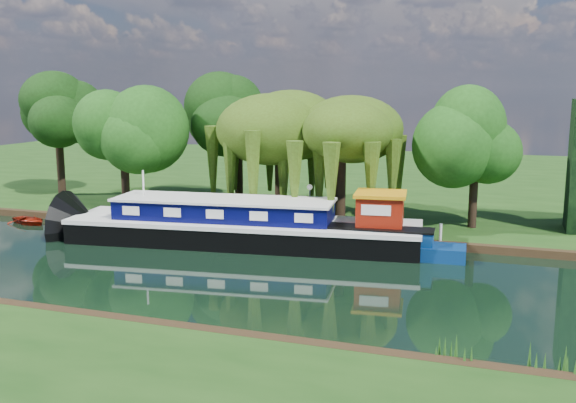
% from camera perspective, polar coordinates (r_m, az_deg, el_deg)
% --- Properties ---
extents(ground, '(120.00, 120.00, 0.00)m').
position_cam_1_polar(ground, '(32.25, -4.41, -6.39)').
color(ground, black).
extents(far_bank, '(120.00, 52.00, 0.45)m').
position_cam_1_polar(far_bank, '(64.20, 7.60, 2.07)').
color(far_bank, '#16380F').
rests_on(far_bank, ground).
extents(dutch_barge, '(21.20, 7.11, 4.39)m').
position_cam_1_polar(dutch_barge, '(37.90, -3.79, -2.17)').
color(dutch_barge, black).
rests_on(dutch_barge, ground).
extents(narrowboat, '(11.59, 2.53, 1.68)m').
position_cam_1_polar(narrowboat, '(35.93, 6.33, -3.70)').
color(narrowboat, navy).
rests_on(narrowboat, ground).
extents(red_dinghy, '(3.51, 2.96, 0.62)m').
position_cam_1_polar(red_dinghy, '(47.06, -21.98, -1.82)').
color(red_dinghy, maroon).
rests_on(red_dinghy, ground).
extents(willow_left, '(6.67, 6.67, 7.99)m').
position_cam_1_polar(willow_left, '(43.73, -0.72, 6.34)').
color(willow_left, black).
rests_on(willow_left, far_bank).
extents(willow_right, '(6.02, 6.02, 7.33)m').
position_cam_1_polar(willow_right, '(41.03, 4.73, 5.42)').
color(willow_right, black).
rests_on(willow_right, far_bank).
extents(tree_far_left, '(5.28, 5.28, 8.51)m').
position_cam_1_polar(tree_far_left, '(46.45, -14.46, 6.27)').
color(tree_far_left, black).
rests_on(tree_far_left, far_bank).
extents(tree_far_back, '(5.33, 5.33, 8.96)m').
position_cam_1_polar(tree_far_back, '(55.22, -19.79, 7.01)').
color(tree_far_back, black).
rests_on(tree_far_back, far_bank).
extents(tree_far_mid, '(5.48, 5.48, 8.97)m').
position_cam_1_polar(tree_far_mid, '(48.80, -4.46, 7.15)').
color(tree_far_mid, black).
rests_on(tree_far_mid, far_bank).
extents(tree_far_right, '(4.63, 4.63, 7.57)m').
position_cam_1_polar(tree_far_right, '(41.27, 16.36, 4.89)').
color(tree_far_right, black).
rests_on(tree_far_right, far_bank).
extents(lamppost, '(0.36, 0.36, 2.56)m').
position_cam_1_polar(lamppost, '(41.18, 1.94, 0.72)').
color(lamppost, silver).
rests_on(lamppost, far_bank).
extents(mooring_posts, '(19.16, 0.16, 1.00)m').
position_cam_1_polar(mooring_posts, '(39.79, -0.33, -1.76)').
color(mooring_posts, silver).
rests_on(mooring_posts, far_bank).
extents(reeds_near, '(33.70, 1.50, 1.10)m').
position_cam_1_polar(reeds_near, '(23.16, 4.06, -11.73)').
color(reeds_near, '#1F4C14').
rests_on(reeds_near, ground).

